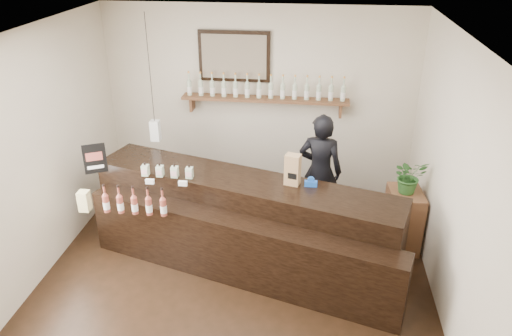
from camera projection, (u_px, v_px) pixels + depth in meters
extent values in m
plane|color=black|center=(233.00, 289.00, 5.69)|extent=(5.00, 5.00, 0.00)
plane|color=beige|center=(259.00, 103.00, 7.31)|extent=(4.50, 0.00, 4.50)
plane|color=beige|center=(23.00, 168.00, 5.33)|extent=(0.00, 5.00, 5.00)
plane|color=beige|center=(459.00, 193.00, 4.83)|extent=(0.00, 5.00, 5.00)
plane|color=white|center=(226.00, 41.00, 4.47)|extent=(5.00, 5.00, 0.00)
cube|color=brown|center=(265.00, 99.00, 7.14)|extent=(2.40, 0.25, 0.04)
cube|color=brown|center=(192.00, 103.00, 7.34)|extent=(0.04, 0.20, 0.20)
cube|color=brown|center=(340.00, 110.00, 7.10)|extent=(0.04, 0.20, 0.20)
cube|color=black|center=(234.00, 56.00, 7.03)|extent=(1.02, 0.04, 0.72)
cube|color=#403429|center=(234.00, 57.00, 7.01)|extent=(0.92, 0.01, 0.62)
cube|color=white|center=(155.00, 131.00, 6.72)|extent=(0.12, 0.12, 0.28)
cylinder|color=black|center=(150.00, 69.00, 6.35)|extent=(0.01, 0.01, 1.41)
cylinder|color=beige|center=(189.00, 88.00, 7.21)|extent=(0.07, 0.07, 0.20)
cone|color=beige|center=(189.00, 80.00, 7.16)|extent=(0.07, 0.07, 0.05)
cylinder|color=beige|center=(189.00, 75.00, 7.13)|extent=(0.02, 0.02, 0.07)
cylinder|color=#EEA246|center=(188.00, 72.00, 7.11)|extent=(0.03, 0.03, 0.02)
cylinder|color=white|center=(189.00, 89.00, 7.22)|extent=(0.07, 0.07, 0.09)
cylinder|color=beige|center=(201.00, 89.00, 7.19)|extent=(0.07, 0.07, 0.20)
cone|color=beige|center=(200.00, 80.00, 7.14)|extent=(0.07, 0.07, 0.05)
cylinder|color=beige|center=(200.00, 76.00, 7.11)|extent=(0.02, 0.02, 0.07)
cylinder|color=#EEA246|center=(200.00, 73.00, 7.09)|extent=(0.03, 0.03, 0.02)
cylinder|color=white|center=(201.00, 90.00, 7.20)|extent=(0.07, 0.07, 0.09)
cylinder|color=beige|center=(212.00, 89.00, 7.17)|extent=(0.07, 0.07, 0.20)
cone|color=beige|center=(212.00, 80.00, 7.12)|extent=(0.07, 0.07, 0.05)
cylinder|color=beige|center=(212.00, 76.00, 7.09)|extent=(0.02, 0.02, 0.07)
cylinder|color=#EEA246|center=(212.00, 73.00, 7.07)|extent=(0.03, 0.03, 0.02)
cylinder|color=white|center=(212.00, 90.00, 7.18)|extent=(0.07, 0.07, 0.09)
cylinder|color=beige|center=(224.00, 89.00, 7.15)|extent=(0.07, 0.07, 0.20)
cone|color=beige|center=(224.00, 81.00, 7.10)|extent=(0.07, 0.07, 0.05)
cylinder|color=beige|center=(224.00, 77.00, 7.07)|extent=(0.02, 0.02, 0.07)
cylinder|color=#EEA246|center=(223.00, 73.00, 7.05)|extent=(0.03, 0.03, 0.02)
cylinder|color=white|center=(224.00, 91.00, 7.16)|extent=(0.07, 0.07, 0.09)
cylinder|color=beige|center=(236.00, 90.00, 7.14)|extent=(0.07, 0.07, 0.20)
cone|color=beige|center=(235.00, 81.00, 7.08)|extent=(0.07, 0.07, 0.05)
cylinder|color=beige|center=(235.00, 77.00, 7.05)|extent=(0.02, 0.02, 0.07)
cylinder|color=#EEA246|center=(235.00, 74.00, 7.03)|extent=(0.03, 0.03, 0.02)
cylinder|color=white|center=(236.00, 91.00, 7.14)|extent=(0.07, 0.07, 0.09)
cylinder|color=beige|center=(247.00, 90.00, 7.12)|extent=(0.07, 0.07, 0.20)
cone|color=beige|center=(247.00, 82.00, 7.06)|extent=(0.07, 0.07, 0.05)
cylinder|color=beige|center=(247.00, 77.00, 7.03)|extent=(0.02, 0.02, 0.07)
cylinder|color=#EEA246|center=(247.00, 74.00, 7.01)|extent=(0.03, 0.03, 0.02)
cylinder|color=white|center=(247.00, 92.00, 7.13)|extent=(0.07, 0.07, 0.09)
cylinder|color=beige|center=(259.00, 91.00, 7.10)|extent=(0.07, 0.07, 0.20)
cone|color=beige|center=(259.00, 82.00, 7.04)|extent=(0.07, 0.07, 0.05)
cylinder|color=beige|center=(259.00, 78.00, 7.02)|extent=(0.02, 0.02, 0.07)
cylinder|color=#EEA246|center=(259.00, 75.00, 7.00)|extent=(0.03, 0.03, 0.02)
cylinder|color=white|center=(259.00, 92.00, 7.11)|extent=(0.07, 0.07, 0.09)
cylinder|color=beige|center=(271.00, 91.00, 7.08)|extent=(0.07, 0.07, 0.20)
cone|color=beige|center=(271.00, 82.00, 7.02)|extent=(0.07, 0.07, 0.05)
cylinder|color=beige|center=(271.00, 78.00, 7.00)|extent=(0.02, 0.02, 0.07)
cylinder|color=#EEA246|center=(271.00, 75.00, 6.98)|extent=(0.03, 0.03, 0.02)
cylinder|color=white|center=(271.00, 93.00, 7.09)|extent=(0.07, 0.07, 0.09)
cylinder|color=beige|center=(283.00, 92.00, 7.06)|extent=(0.07, 0.07, 0.20)
cone|color=beige|center=(283.00, 83.00, 7.00)|extent=(0.07, 0.07, 0.05)
cylinder|color=beige|center=(283.00, 79.00, 6.98)|extent=(0.02, 0.02, 0.07)
cylinder|color=#EEA246|center=(283.00, 75.00, 6.96)|extent=(0.03, 0.03, 0.02)
cylinder|color=white|center=(283.00, 93.00, 7.07)|extent=(0.07, 0.07, 0.09)
cylinder|color=beige|center=(295.00, 92.00, 7.04)|extent=(0.07, 0.07, 0.20)
cone|color=beige|center=(295.00, 83.00, 6.98)|extent=(0.07, 0.07, 0.05)
cylinder|color=beige|center=(295.00, 79.00, 6.96)|extent=(0.02, 0.02, 0.07)
cylinder|color=#EEA246|center=(295.00, 76.00, 6.94)|extent=(0.03, 0.03, 0.02)
cylinder|color=white|center=(295.00, 93.00, 7.05)|extent=(0.07, 0.07, 0.09)
cylinder|color=beige|center=(307.00, 92.00, 7.02)|extent=(0.07, 0.07, 0.20)
cone|color=beige|center=(307.00, 84.00, 6.97)|extent=(0.07, 0.07, 0.05)
cylinder|color=beige|center=(307.00, 80.00, 6.94)|extent=(0.02, 0.02, 0.07)
cylinder|color=#EEA246|center=(307.00, 76.00, 6.92)|extent=(0.03, 0.03, 0.02)
cylinder|color=white|center=(307.00, 94.00, 7.03)|extent=(0.07, 0.07, 0.09)
cylinder|color=beige|center=(319.00, 93.00, 7.00)|extent=(0.07, 0.07, 0.20)
cone|color=beige|center=(319.00, 84.00, 6.95)|extent=(0.07, 0.07, 0.05)
cylinder|color=beige|center=(319.00, 80.00, 6.92)|extent=(0.02, 0.02, 0.07)
cylinder|color=#EEA246|center=(320.00, 77.00, 6.90)|extent=(0.03, 0.03, 0.02)
cylinder|color=white|center=(319.00, 94.00, 7.01)|extent=(0.07, 0.07, 0.09)
cylinder|color=beige|center=(331.00, 93.00, 6.98)|extent=(0.07, 0.07, 0.20)
cone|color=beige|center=(331.00, 85.00, 6.93)|extent=(0.07, 0.07, 0.05)
cylinder|color=beige|center=(332.00, 80.00, 6.90)|extent=(0.02, 0.02, 0.07)
cylinder|color=#EEA246|center=(332.00, 77.00, 6.88)|extent=(0.03, 0.03, 0.02)
cylinder|color=white|center=(331.00, 95.00, 6.99)|extent=(0.07, 0.07, 0.09)
cylinder|color=beige|center=(343.00, 94.00, 6.96)|extent=(0.07, 0.07, 0.20)
cone|color=beige|center=(344.00, 85.00, 6.91)|extent=(0.07, 0.07, 0.05)
cylinder|color=beige|center=(344.00, 81.00, 6.88)|extent=(0.02, 0.02, 0.07)
cylinder|color=#EEA246|center=(344.00, 77.00, 6.86)|extent=(0.03, 0.03, 0.02)
cylinder|color=white|center=(343.00, 95.00, 6.97)|extent=(0.07, 0.07, 0.09)
cube|color=black|center=(244.00, 218.00, 6.08)|extent=(3.81, 1.73, 1.06)
cube|color=black|center=(238.00, 250.00, 5.69)|extent=(3.72, 1.41, 0.80)
cube|color=white|center=(150.00, 181.00, 5.74)|extent=(0.10, 0.04, 0.05)
cube|color=white|center=(183.00, 183.00, 5.70)|extent=(0.10, 0.04, 0.05)
cube|color=#CDBE7D|center=(85.00, 205.00, 5.69)|extent=(0.12, 0.12, 0.12)
cube|color=#CDBE7D|center=(84.00, 196.00, 5.63)|extent=(0.12, 0.12, 0.12)
cube|color=beige|center=(145.00, 170.00, 5.90)|extent=(0.08, 0.08, 0.13)
cube|color=beige|center=(144.00, 172.00, 5.86)|extent=(0.07, 0.00, 0.06)
cylinder|color=black|center=(145.00, 164.00, 5.86)|extent=(0.02, 0.02, 0.03)
cube|color=beige|center=(160.00, 171.00, 5.88)|extent=(0.08, 0.08, 0.13)
cube|color=beige|center=(159.00, 173.00, 5.84)|extent=(0.07, 0.00, 0.06)
cylinder|color=black|center=(159.00, 164.00, 5.84)|extent=(0.02, 0.02, 0.03)
cube|color=beige|center=(175.00, 172.00, 5.86)|extent=(0.08, 0.08, 0.13)
cube|color=beige|center=(174.00, 174.00, 5.82)|extent=(0.07, 0.00, 0.06)
cylinder|color=black|center=(174.00, 165.00, 5.82)|extent=(0.02, 0.02, 0.03)
cube|color=beige|center=(189.00, 173.00, 5.84)|extent=(0.08, 0.08, 0.13)
cube|color=beige|center=(188.00, 175.00, 5.80)|extent=(0.07, 0.00, 0.06)
cylinder|color=black|center=(189.00, 166.00, 5.80)|extent=(0.02, 0.02, 0.03)
cylinder|color=brown|center=(106.00, 204.00, 5.64)|extent=(0.07, 0.07, 0.20)
cone|color=brown|center=(105.00, 194.00, 5.58)|extent=(0.07, 0.07, 0.05)
cylinder|color=brown|center=(104.00, 189.00, 5.56)|extent=(0.02, 0.02, 0.07)
cylinder|color=black|center=(103.00, 185.00, 5.54)|extent=(0.03, 0.03, 0.02)
cylinder|color=white|center=(106.00, 205.00, 5.65)|extent=(0.07, 0.07, 0.09)
cylinder|color=brown|center=(120.00, 205.00, 5.62)|extent=(0.07, 0.07, 0.20)
cone|color=brown|center=(119.00, 195.00, 5.57)|extent=(0.07, 0.07, 0.05)
cylinder|color=brown|center=(118.00, 190.00, 5.54)|extent=(0.02, 0.02, 0.07)
cylinder|color=black|center=(118.00, 186.00, 5.52)|extent=(0.03, 0.03, 0.02)
cylinder|color=white|center=(121.00, 206.00, 5.63)|extent=(0.07, 0.07, 0.09)
cylinder|color=brown|center=(135.00, 206.00, 5.60)|extent=(0.07, 0.07, 0.20)
cone|color=brown|center=(133.00, 196.00, 5.55)|extent=(0.07, 0.07, 0.05)
cylinder|color=brown|center=(133.00, 191.00, 5.52)|extent=(0.02, 0.02, 0.07)
cylinder|color=black|center=(132.00, 187.00, 5.50)|extent=(0.03, 0.03, 0.02)
cylinder|color=white|center=(135.00, 207.00, 5.61)|extent=(0.07, 0.07, 0.09)
cylinder|color=brown|center=(149.00, 206.00, 5.58)|extent=(0.07, 0.07, 0.20)
cone|color=brown|center=(148.00, 197.00, 5.53)|extent=(0.07, 0.07, 0.05)
cylinder|color=brown|center=(147.00, 192.00, 5.50)|extent=(0.02, 0.02, 0.07)
cylinder|color=black|center=(147.00, 188.00, 5.48)|extent=(0.03, 0.03, 0.02)
cylinder|color=white|center=(149.00, 208.00, 5.59)|extent=(0.07, 0.07, 0.09)
cylinder|color=brown|center=(163.00, 207.00, 5.56)|extent=(0.07, 0.07, 0.20)
cone|color=brown|center=(162.00, 197.00, 5.51)|extent=(0.07, 0.07, 0.05)
cylinder|color=brown|center=(162.00, 193.00, 5.48)|extent=(0.02, 0.02, 0.07)
cylinder|color=black|center=(162.00, 189.00, 5.46)|extent=(0.03, 0.03, 0.02)
cylinder|color=white|center=(164.00, 209.00, 5.57)|extent=(0.07, 0.07, 0.09)
cube|color=black|center=(95.00, 159.00, 5.92)|extent=(0.25, 0.14, 0.37)
cube|color=#994237|center=(94.00, 157.00, 5.90)|extent=(0.17, 0.09, 0.11)
cube|color=white|center=(96.00, 167.00, 5.96)|extent=(0.17, 0.09, 0.04)
cube|color=#A17F4E|center=(293.00, 170.00, 5.66)|extent=(0.19, 0.16, 0.37)
cube|color=black|center=(292.00, 176.00, 5.63)|extent=(0.10, 0.03, 0.07)
cube|color=blue|center=(311.00, 184.00, 5.68)|extent=(0.14, 0.06, 0.07)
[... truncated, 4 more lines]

